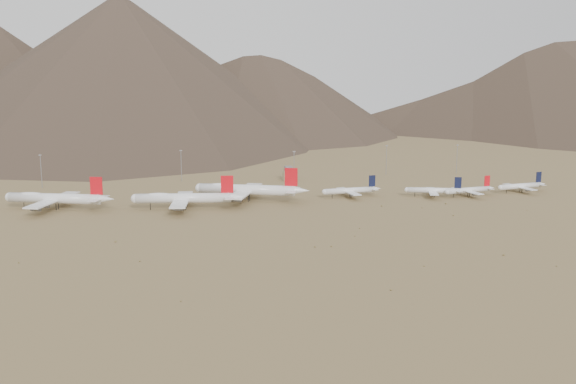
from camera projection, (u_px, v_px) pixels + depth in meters
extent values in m
plane|color=olive|center=(280.00, 212.00, 404.75)|extent=(3000.00, 3000.00, 0.00)
cylinder|color=white|center=(55.00, 198.00, 410.52)|extent=(60.31, 26.31, 6.37)
sphere|color=white|center=(10.00, 197.00, 414.57)|extent=(6.24, 6.24, 6.24)
cone|color=white|center=(106.00, 199.00, 405.91)|extent=(12.36, 9.07, 5.73)
cube|color=white|center=(53.00, 200.00, 410.86)|extent=(27.92, 56.60, 0.80)
cube|color=white|center=(99.00, 199.00, 406.53)|extent=(12.31, 22.10, 0.38)
cube|color=red|center=(96.00, 186.00, 405.23)|extent=(7.76, 3.18, 11.30)
cylinder|color=black|center=(24.00, 206.00, 414.31)|extent=(0.41, 0.41, 4.32)
cylinder|color=black|center=(58.00, 206.00, 412.87)|extent=(0.51, 0.51, 4.32)
cylinder|color=black|center=(56.00, 207.00, 409.76)|extent=(0.51, 0.51, 4.32)
ellipsoid|color=white|center=(31.00, 195.00, 412.32)|extent=(20.20, 11.01, 3.82)
cylinder|color=slate|center=(62.00, 199.00, 422.16)|extent=(6.76, 4.74, 2.87)
cylinder|color=slate|center=(44.00, 206.00, 400.12)|extent=(6.76, 4.74, 2.87)
cylinder|color=slate|center=(69.00, 196.00, 432.08)|extent=(6.76, 4.74, 2.87)
cylinder|color=slate|center=(36.00, 209.00, 390.20)|extent=(6.76, 4.74, 2.87)
cylinder|color=white|center=(184.00, 198.00, 411.77)|extent=(61.24, 14.64, 6.30)
sphere|color=white|center=(136.00, 199.00, 409.87)|extent=(6.17, 6.17, 6.17)
cone|color=white|center=(237.00, 197.00, 413.81)|extent=(11.65, 7.13, 5.67)
cube|color=white|center=(182.00, 200.00, 411.86)|extent=(17.36, 56.68, 0.79)
cube|color=white|center=(229.00, 197.00, 413.48)|extent=(8.36, 21.78, 0.38)
cube|color=red|center=(227.00, 184.00, 411.96)|extent=(7.93, 1.65, 11.17)
cylinder|color=black|center=(150.00, 207.00, 411.38)|extent=(0.41, 0.41, 4.27)
cylinder|color=black|center=(186.00, 206.00, 414.33)|extent=(0.51, 0.51, 4.27)
cylinder|color=black|center=(186.00, 207.00, 411.24)|extent=(0.51, 0.51, 4.27)
ellipsoid|color=white|center=(159.00, 196.00, 410.47)|extent=(19.97, 7.37, 3.78)
cylinder|color=slate|center=(183.00, 199.00, 423.11)|extent=(6.43, 3.65, 2.83)
cylinder|color=slate|center=(180.00, 205.00, 401.17)|extent=(6.43, 3.65, 2.83)
cylinder|color=slate|center=(185.00, 196.00, 432.99)|extent=(6.43, 3.65, 2.83)
cylinder|color=slate|center=(178.00, 209.00, 391.29)|extent=(6.43, 3.65, 2.83)
cylinder|color=white|center=(247.00, 190.00, 438.60)|extent=(64.68, 30.93, 6.90)
sphere|color=white|center=(200.00, 188.00, 444.28)|extent=(6.77, 6.77, 6.77)
cone|color=white|center=(301.00, 190.00, 432.13)|extent=(13.47, 10.19, 6.21)
cube|color=white|center=(245.00, 191.00, 439.01)|extent=(32.41, 60.89, 0.86)
cube|color=white|center=(293.00, 190.00, 433.01)|extent=(14.13, 23.85, 0.41)
cube|color=red|center=(291.00, 177.00, 431.66)|extent=(8.31, 3.76, 12.25)
cylinder|color=black|center=(214.00, 197.00, 443.61)|extent=(0.45, 0.45, 4.68)
cylinder|color=black|center=(250.00, 197.00, 441.07)|extent=(0.56, 0.56, 4.68)
cylinder|color=black|center=(248.00, 198.00, 437.73)|extent=(0.56, 0.56, 4.68)
ellipsoid|color=white|center=(222.00, 186.00, 441.22)|extent=(21.79, 12.66, 4.14)
cylinder|color=slate|center=(249.00, 190.00, 451.18)|extent=(7.35, 5.34, 3.11)
cylinder|color=slate|center=(241.00, 197.00, 427.44)|extent=(7.35, 5.34, 3.11)
cylinder|color=slate|center=(253.00, 188.00, 461.87)|extent=(7.35, 5.34, 3.11)
cylinder|color=slate|center=(237.00, 200.00, 416.76)|extent=(7.35, 5.34, 3.11)
cylinder|color=white|center=(350.00, 191.00, 453.65)|extent=(37.83, 7.95, 4.08)
sphere|color=white|center=(325.00, 192.00, 448.09)|extent=(4.00, 4.00, 4.00)
cone|color=white|center=(377.00, 189.00, 459.82)|extent=(7.11, 4.35, 3.67)
cube|color=white|center=(349.00, 191.00, 453.53)|extent=(9.32, 32.69, 0.51)
cube|color=white|center=(373.00, 189.00, 458.91)|extent=(4.63, 12.53, 0.24)
cube|color=black|center=(372.00, 181.00, 457.68)|extent=(4.90, 0.87, 8.06)
cylinder|color=black|center=(332.00, 196.00, 450.37)|extent=(0.43, 0.43, 2.79)
cylinder|color=black|center=(350.00, 195.00, 455.44)|extent=(0.54, 0.54, 2.79)
cylinder|color=black|center=(351.00, 195.00, 453.53)|extent=(0.54, 0.54, 2.79)
cylinder|color=slate|center=(344.00, 191.00, 462.19)|extent=(3.93, 2.22, 1.84)
cylinder|color=slate|center=(354.00, 195.00, 445.24)|extent=(3.93, 2.22, 1.84)
cylinder|color=white|center=(433.00, 190.00, 454.76)|extent=(36.12, 15.18, 3.98)
sphere|color=white|center=(407.00, 190.00, 456.81)|extent=(3.90, 3.90, 3.90)
cone|color=white|center=(463.00, 191.00, 452.40)|extent=(7.39, 5.46, 3.59)
cube|color=white|center=(432.00, 191.00, 454.95)|extent=(15.35, 31.72, 0.50)
cube|color=white|center=(459.00, 190.00, 452.71)|extent=(6.85, 12.39, 0.24)
cube|color=black|center=(458.00, 183.00, 451.81)|extent=(4.65, 1.82, 7.86)
cylinder|color=black|center=(415.00, 195.00, 456.79)|extent=(0.42, 0.42, 2.73)
cylinder|color=black|center=(434.00, 195.00, 456.25)|extent=(0.52, 0.52, 2.73)
cylinder|color=black|center=(434.00, 195.00, 454.30)|extent=(0.52, 0.52, 2.73)
cylinder|color=slate|center=(431.00, 190.00, 463.73)|extent=(4.04, 2.84, 1.79)
cylinder|color=slate|center=(434.00, 195.00, 446.51)|extent=(4.04, 2.84, 1.79)
cylinder|color=white|center=(468.00, 190.00, 456.98)|extent=(35.57, 10.08, 3.85)
sphere|color=white|center=(447.00, 192.00, 450.51)|extent=(3.77, 3.77, 3.77)
cone|color=white|center=(491.00, 188.00, 464.17)|extent=(6.89, 4.54, 3.46)
cube|color=white|center=(467.00, 191.00, 456.82)|extent=(10.97, 30.91, 0.48)
cube|color=white|center=(488.00, 188.00, 463.12)|extent=(5.19, 11.93, 0.23)
cube|color=red|center=(487.00, 181.00, 461.91)|extent=(4.60, 1.16, 7.60)
cylinder|color=black|center=(453.00, 196.00, 453.03)|extent=(0.41, 0.41, 2.63)
cylinder|color=black|center=(468.00, 194.00, 458.70)|extent=(0.51, 0.51, 2.63)
cylinder|color=black|center=(470.00, 195.00, 456.94)|extent=(0.51, 0.51, 2.63)
cylinder|color=slate|center=(460.00, 190.00, 464.77)|extent=(3.80, 2.33, 1.73)
cylinder|color=slate|center=(475.00, 194.00, 449.22)|extent=(3.80, 2.33, 1.73)
cylinder|color=white|center=(520.00, 186.00, 473.20)|extent=(36.30, 10.15, 3.93)
sphere|color=white|center=(501.00, 188.00, 466.66)|extent=(3.85, 3.85, 3.85)
cone|color=white|center=(542.00, 184.00, 480.47)|extent=(7.03, 4.61, 3.53)
cube|color=white|center=(520.00, 187.00, 473.04)|extent=(11.08, 31.54, 0.49)
cube|color=white|center=(539.00, 184.00, 479.40)|extent=(5.25, 12.17, 0.24)
cube|color=black|center=(539.00, 177.00, 478.17)|extent=(4.69, 1.16, 7.75)
cylinder|color=black|center=(506.00, 192.00, 469.21)|extent=(0.41, 0.41, 2.69)
cylinder|color=black|center=(520.00, 190.00, 474.95)|extent=(0.52, 0.52, 2.69)
cylinder|color=black|center=(522.00, 191.00, 473.15)|extent=(0.52, 0.52, 2.69)
cylinder|color=slate|center=(511.00, 186.00, 481.16)|extent=(3.87, 2.37, 1.77)
cylinder|color=slate|center=(528.00, 190.00, 465.27)|extent=(3.87, 2.37, 1.77)
cube|color=tan|center=(288.00, 176.00, 525.64)|extent=(8.00, 8.00, 8.00)
cube|color=slate|center=(288.00, 169.00, 524.57)|extent=(6.00, 6.00, 4.00)
cylinder|color=gray|center=(41.00, 172.00, 491.03)|extent=(0.50, 0.50, 25.00)
cube|color=gray|center=(40.00, 155.00, 488.75)|extent=(2.00, 0.60, 0.80)
cylinder|color=gray|center=(181.00, 166.00, 520.90)|extent=(0.50, 0.50, 25.00)
cube|color=gray|center=(181.00, 151.00, 518.62)|extent=(2.00, 0.60, 0.80)
cylinder|color=gray|center=(294.00, 167.00, 513.96)|extent=(0.50, 0.50, 25.00)
cube|color=gray|center=(294.00, 152.00, 511.68)|extent=(2.00, 0.60, 0.80)
cylinder|color=gray|center=(386.00, 160.00, 556.56)|extent=(0.50, 0.50, 25.00)
cube|color=gray|center=(387.00, 146.00, 554.28)|extent=(2.00, 0.60, 0.80)
cylinder|color=gray|center=(457.00, 160.00, 561.96)|extent=(0.50, 0.50, 25.00)
cube|color=gray|center=(458.00, 145.00, 559.68)|extent=(2.00, 0.60, 0.80)
ellipsoid|color=olive|center=(527.00, 211.00, 408.44)|extent=(0.62, 0.62, 0.39)
ellipsoid|color=olive|center=(315.00, 247.00, 321.70)|extent=(0.85, 0.85, 0.58)
ellipsoid|color=olive|center=(382.00, 206.00, 422.29)|extent=(0.90, 0.90, 0.74)
ellipsoid|color=olive|center=(19.00, 263.00, 294.12)|extent=(0.71, 0.71, 0.58)
ellipsoid|color=olive|center=(556.00, 266.00, 289.26)|extent=(0.66, 0.66, 0.40)
ellipsoid|color=olive|center=(181.00, 301.00, 243.98)|extent=(0.58, 0.58, 0.42)
ellipsoid|color=olive|center=(360.00, 228.00, 360.69)|extent=(0.70, 0.70, 0.44)
ellipsoid|color=olive|center=(140.00, 261.00, 296.70)|extent=(0.83, 0.83, 0.49)
ellipsoid|color=olive|center=(116.00, 241.00, 331.62)|extent=(1.06, 1.06, 0.72)
ellipsoid|color=olive|center=(391.00, 290.00, 256.69)|extent=(0.84, 0.84, 0.52)
ellipsoid|color=olive|center=(422.00, 208.00, 416.94)|extent=(0.59, 0.59, 0.51)
ellipsoid|color=olive|center=(331.00, 246.00, 322.27)|extent=(0.93, 0.93, 0.65)
ellipsoid|color=olive|center=(453.00, 215.00, 393.89)|extent=(1.09, 1.09, 0.66)
ellipsoid|color=olive|center=(355.00, 236.00, 343.14)|extent=(0.54, 0.54, 0.48)
ellipsoid|color=olive|center=(504.00, 255.00, 306.50)|extent=(0.96, 0.96, 0.76)
ellipsoid|color=olive|center=(424.00, 266.00, 288.99)|extent=(0.78, 0.78, 0.41)
ellipsoid|color=olive|center=(446.00, 204.00, 429.56)|extent=(1.01, 1.01, 0.91)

